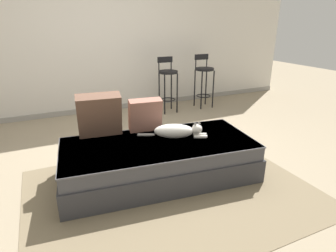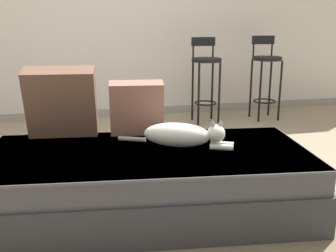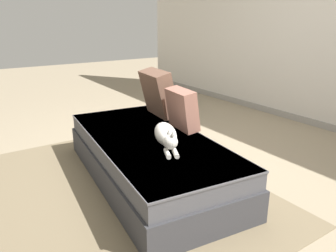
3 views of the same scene
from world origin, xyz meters
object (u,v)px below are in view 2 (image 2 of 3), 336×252
cat (182,135)px  bar_stool_near_window (206,71)px  throw_pillow_corner (62,102)px  bar_stool_by_doorway (266,69)px  couch (148,181)px  throw_pillow_middle (137,108)px

cat → bar_stool_near_window: (0.83, 2.03, 0.13)m
throw_pillow_corner → bar_stool_near_window: bearing=46.8°
bar_stool_by_doorway → couch: bearing=-131.0°
bar_stool_near_window → bar_stool_by_doorway: bar_stool_by_doorway is taller
throw_pillow_middle → bar_stool_near_window: bearing=58.2°
throw_pillow_middle → bar_stool_by_doorway: bar_stool_by_doorway is taller
bar_stool_near_window → bar_stool_by_doorway: 0.75m
cat → bar_stool_near_window: bearing=67.9°
bar_stool_near_window → bar_stool_by_doorway: (0.75, -0.00, -0.01)m
throw_pillow_corner → cat: (0.72, -0.38, -0.16)m
throw_pillow_middle → cat: 0.42m
throw_pillow_corner → cat: bearing=-28.0°
bar_stool_by_doorway → cat: bearing=-127.7°
throw_pillow_middle → bar_stool_by_doorway: (1.81, 1.71, 0.01)m
bar_stool_near_window → throw_pillow_corner: bearing=-133.2°
cat → bar_stool_by_doorway: bearing=52.3°
throw_pillow_corner → throw_pillow_middle: 0.50m
cat → bar_stool_by_doorway: size_ratio=0.70×
couch → throw_pillow_corner: bearing=140.2°
couch → bar_stool_near_window: 2.35m
bar_stool_near_window → throw_pillow_middle: bearing=-121.8°
couch → bar_stool_by_doorway: bearing=49.0°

